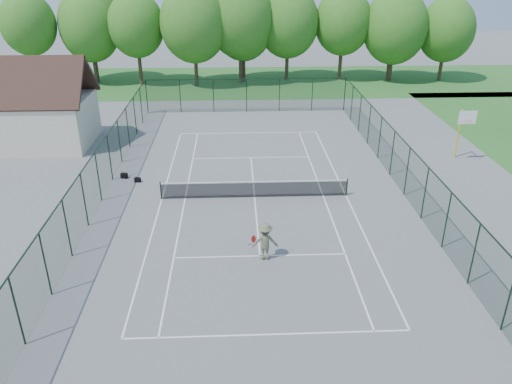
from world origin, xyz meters
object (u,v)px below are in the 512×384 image
tennis_player (265,241)px  tennis_net (255,189)px  basketball_goal (463,125)px  sports_bag_a (124,176)px

tennis_player → tennis_net: bearing=91.9°
basketball_goal → tennis_player: 18.72m
tennis_net → basketball_goal: size_ratio=3.04×
tennis_net → tennis_player: bearing=-88.1°
tennis_net → sports_bag_a: 8.90m
basketball_goal → tennis_player: bearing=-139.9°
tennis_net → tennis_player: tennis_player is taller
sports_bag_a → tennis_player: bearing=-33.4°
tennis_net → tennis_player: (0.22, -6.63, 0.36)m
tennis_net → sports_bag_a: bearing=158.9°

